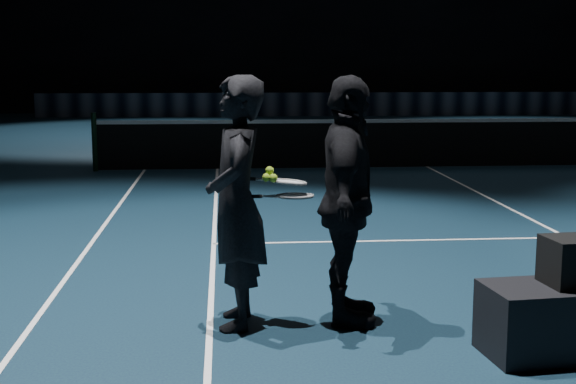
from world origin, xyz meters
The scene contains 11 objects.
floor centered at (0.00, 0.00, 0.00)m, with size 36.00×36.00×0.00m, color black.
court_lines centered at (0.00, 0.00, 0.00)m, with size 10.98×23.78×0.01m, color white, non-canonical shape.
net_post_left centered at (-6.40, 0.00, 0.55)m, with size 0.10×0.10×1.10m, color black.
net_mesh centered at (0.00, 0.00, 0.45)m, with size 12.80×0.02×0.86m, color black.
net_tape centered at (0.00, 0.00, 0.92)m, with size 12.80×0.03×0.07m, color white.
sponsor_backdrop centered at (0.00, 15.50, 0.45)m, with size 22.00×0.15×0.90m, color black.
player_a centered at (-3.89, -9.24, 0.96)m, with size 0.70×0.46×1.93m, color black.
player_b centered at (-3.04, -9.24, 0.96)m, with size 1.13×0.47×1.93m, color black.
racket_lower centered at (-3.44, -9.24, 1.01)m, with size 0.68×0.22×0.03m, color black, non-canonical shape.
racket_upper centered at (-3.49, -9.20, 1.12)m, with size 0.68×0.22×0.03m, color black, non-canonical shape.
tennis_balls centered at (-3.64, -9.23, 1.17)m, with size 0.12×0.10×0.12m, color #B7EF32, non-canonical shape.
Camera 1 is at (-3.99, -15.25, 2.01)m, focal length 50.00 mm.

